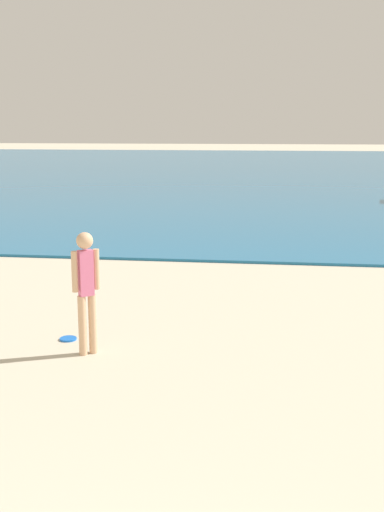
{
  "coord_description": "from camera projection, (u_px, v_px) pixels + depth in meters",
  "views": [
    {
      "loc": [
        0.7,
        -0.63,
        2.82
      ],
      "look_at": [
        -0.47,
        8.26,
        0.96
      ],
      "focal_mm": 44.28,
      "sensor_mm": 36.0,
      "label": 1
    }
  ],
  "objects": [
    {
      "name": "water",
      "position": [
        265.0,
        168.0,
        42.29
      ],
      "size": [
        160.0,
        60.0,
        0.06
      ],
      "primitive_type": "cube",
      "color": "#1E6B9E",
      "rests_on": "ground"
    },
    {
      "name": "frisbee",
      "position": [
        68.0,
        339.0,
        8.47
      ],
      "size": [
        0.23,
        0.23,
        0.03
      ],
      "primitive_type": "cylinder",
      "color": "blue",
      "rests_on": "ground"
    },
    {
      "name": "person_standing",
      "position": [
        86.0,
        286.0,
        7.78
      ],
      "size": [
        0.3,
        0.25,
        1.55
      ],
      "rotation": [
        0.0,
        0.0,
        0.65
      ],
      "color": "#DDAD84",
      "rests_on": "ground"
    }
  ]
}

